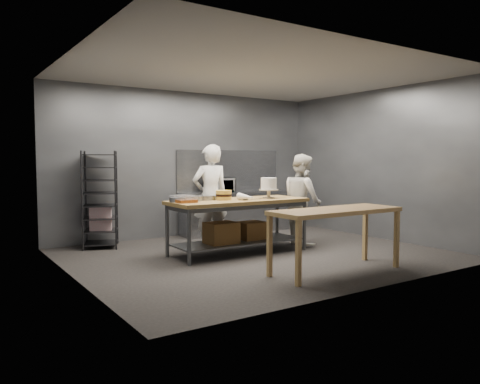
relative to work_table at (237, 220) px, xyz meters
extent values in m
plane|color=black|center=(0.26, -0.25, -0.57)|extent=(6.00, 6.00, 0.00)
cube|color=#4C4F54|center=(0.26, 2.25, 0.93)|extent=(6.00, 0.04, 3.00)
cube|color=olive|center=(0.03, 0.00, 0.32)|extent=(2.40, 0.90, 0.06)
cube|color=#47494C|center=(0.03, 0.00, -0.37)|extent=(2.25, 0.75, 0.03)
cylinder|color=#47494C|center=(-1.11, -0.39, -0.14)|extent=(0.06, 0.06, 0.86)
cylinder|color=#47494C|center=(-1.11, 0.39, -0.14)|extent=(0.06, 0.06, 0.86)
cylinder|color=#47494C|center=(1.17, -0.39, -0.14)|extent=(0.06, 0.06, 0.86)
cylinder|color=#47494C|center=(1.17, 0.39, -0.14)|extent=(0.06, 0.06, 0.86)
cube|color=brown|center=(-0.33, -0.04, -0.18)|extent=(0.50, 0.40, 0.35)
cube|color=brown|center=(0.33, 0.04, -0.21)|extent=(0.45, 0.38, 0.30)
cube|color=#96683E|center=(0.47, -1.85, 0.30)|extent=(2.00, 0.70, 0.06)
cube|color=#96683E|center=(-0.48, -2.15, -0.15)|extent=(0.06, 0.06, 0.84)
cube|color=#96683E|center=(-0.48, -1.55, -0.15)|extent=(0.06, 0.06, 0.84)
cube|color=#96683E|center=(1.42, -2.15, -0.15)|extent=(0.06, 0.06, 0.84)
cube|color=#96683E|center=(1.42, -1.55, -0.15)|extent=(0.06, 0.06, 0.84)
cube|color=slate|center=(1.26, 1.93, 0.31)|extent=(2.60, 0.60, 0.04)
cube|color=slate|center=(1.26, 1.93, -0.14)|extent=(2.56, 0.56, 0.86)
cube|color=slate|center=(1.26, 2.23, 0.78)|extent=(2.60, 0.02, 0.90)
cube|color=black|center=(-1.75, 1.85, 0.30)|extent=(0.79, 0.82, 1.75)
cube|color=silver|center=(-1.75, 1.85, -0.03)|extent=(0.44, 0.36, 0.45)
imported|color=silver|center=(-0.09, 0.73, 0.36)|extent=(0.72, 0.51, 1.86)
imported|color=silver|center=(1.50, 0.05, 0.28)|extent=(0.85, 0.98, 1.70)
imported|color=black|center=(0.84, 1.93, 0.48)|extent=(0.54, 0.37, 0.30)
cylinder|color=#B7AB93|center=(0.61, -0.08, 0.36)|extent=(0.20, 0.20, 0.02)
cylinder|color=#B7AB93|center=(0.61, -0.08, 0.43)|extent=(0.06, 0.06, 0.12)
cylinder|color=#B7AB93|center=(0.61, -0.08, 0.50)|extent=(0.34, 0.34, 0.02)
cylinder|color=white|center=(0.61, -0.08, 0.61)|extent=(0.27, 0.27, 0.20)
cylinder|color=gold|center=(-0.22, 0.07, 0.38)|extent=(0.27, 0.27, 0.06)
cylinder|color=black|center=(-0.22, 0.07, 0.43)|extent=(0.27, 0.27, 0.04)
cylinder|color=gold|center=(-0.22, 0.07, 0.48)|extent=(0.27, 0.27, 0.06)
cylinder|color=gray|center=(-0.69, 0.19, 0.39)|extent=(0.26, 0.26, 0.07)
cylinder|color=gray|center=(-0.46, 0.23, 0.39)|extent=(0.30, 0.30, 0.07)
cylinder|color=gray|center=(-1.03, 0.15, 0.39)|extent=(0.26, 0.26, 0.07)
cone|color=white|center=(0.04, -0.24, 0.41)|extent=(0.16, 0.39, 0.12)
cube|color=slate|center=(0.26, -0.14, 0.35)|extent=(0.28, 0.02, 0.00)
cube|color=black|center=(0.08, -0.14, 0.36)|extent=(0.09, 0.02, 0.02)
cube|color=#A75421|center=(-0.97, -0.05, 0.37)|extent=(0.30, 0.20, 0.05)
cube|color=silver|center=(-0.97, -0.05, 0.43)|extent=(0.31, 0.21, 0.06)
cube|color=#A75421|center=(-0.97, 0.17, 0.37)|extent=(0.30, 0.20, 0.05)
cube|color=silver|center=(-0.97, 0.17, 0.43)|extent=(0.31, 0.21, 0.06)
camera|label=1|loc=(-4.30, -6.57, 1.03)|focal=35.00mm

